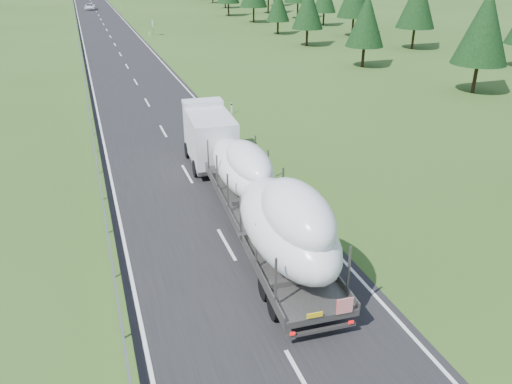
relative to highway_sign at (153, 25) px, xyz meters
name	(u,v)px	position (x,y,z in m)	size (l,w,h in m)	color
ground	(303,382)	(-7.20, -80.00, -1.81)	(400.00, 400.00, 0.00)	#2E501A
road_surface	(103,24)	(-7.20, 20.00, -1.80)	(10.00, 400.00, 0.02)	black
guardrail	(75,22)	(-12.50, 19.94, -1.21)	(0.10, 400.00, 0.76)	slate
marker_posts	(113,0)	(-0.70, 75.00, -1.27)	(0.13, 350.08, 1.00)	silver
highway_sign	(153,25)	(0.00, 0.00, 0.00)	(0.08, 0.90, 2.60)	slate
boat_truck	(253,183)	(-5.40, -69.67, 0.60)	(3.73, 20.49, 4.74)	silver
distant_van	(90,7)	(-8.38, 51.07, -1.03)	(2.57, 5.58, 1.55)	white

